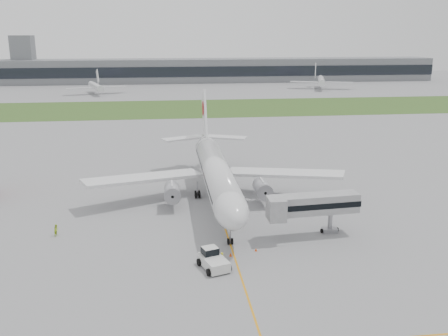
{
  "coord_description": "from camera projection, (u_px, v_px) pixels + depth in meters",
  "views": [
    {
      "loc": [
        -9.11,
        -81.68,
        29.94
      ],
      "look_at": [
        1.18,
        2.0,
        6.88
      ],
      "focal_mm": 40.0,
      "sensor_mm": 36.0,
      "label": 1
    }
  ],
  "objects": [
    {
      "name": "jet_bridge",
      "position": [
        309.0,
        205.0,
        74.47
      ],
      "size": [
        14.39,
        5.18,
        6.66
      ],
      "rotation": [
        0.0,
        0.0,
        0.08
      ],
      "color": "#A1A0A3",
      "rests_on": "ground"
    },
    {
      "name": "safety_cone_left",
      "position": [
        231.0,
        254.0,
        68.79
      ],
      "size": [
        0.39,
        0.39,
        0.54
      ],
      "primitive_type": "cone",
      "color": "#DE400B",
      "rests_on": "ground"
    },
    {
      "name": "ground_crew_far",
      "position": [
        57.0,
        230.0,
        75.57
      ],
      "size": [
        0.97,
        1.08,
        1.82
      ],
      "primitive_type": "imported",
      "rotation": [
        0.0,
        0.0,
        1.2
      ],
      "color": "#A7CE22",
      "rests_on": "ground"
    },
    {
      "name": "ground_crew_near",
      "position": [
        222.0,
        258.0,
        66.2
      ],
      "size": [
        0.76,
        0.65,
        1.76
      ],
      "primitive_type": "imported",
      "rotation": [
        0.0,
        0.0,
        3.58
      ],
      "color": "yellow",
      "rests_on": "ground"
    },
    {
      "name": "distant_aircraft_left",
      "position": [
        96.0,
        94.0,
        248.04
      ],
      "size": [
        35.41,
        33.11,
        11.17
      ],
      "primitive_type": null,
      "rotation": [
        0.0,
        0.0,
        0.29
      ],
      "color": "silver",
      "rests_on": "ground"
    },
    {
      "name": "terminal_building",
      "position": [
        177.0,
        71.0,
        305.39
      ],
      "size": [
        320.0,
        22.3,
        14.0
      ],
      "color": "slate",
      "rests_on": "ground"
    },
    {
      "name": "ground",
      "position": [
        219.0,
        209.0,
        87.17
      ],
      "size": [
        600.0,
        600.0,
        0.0
      ],
      "primitive_type": "plane",
      "color": "gray",
      "rests_on": "ground"
    },
    {
      "name": "distant_aircraft_right",
      "position": [
        321.0,
        89.0,
        270.77
      ],
      "size": [
        40.03,
        37.38,
        12.67
      ],
      "primitive_type": null,
      "rotation": [
        0.0,
        0.0,
        -0.28
      ],
      "color": "silver",
      "rests_on": "ground"
    },
    {
      "name": "safety_cone_right",
      "position": [
        256.0,
        250.0,
        70.38
      ],
      "size": [
        0.35,
        0.35,
        0.49
      ],
      "primitive_type": "cone",
      "color": "#DE400B",
      "rests_on": "ground"
    },
    {
      "name": "airliner",
      "position": [
        216.0,
        171.0,
        90.34
      ],
      "size": [
        48.13,
        53.95,
        17.88
      ],
      "color": "silver",
      "rests_on": "ground"
    },
    {
      "name": "pushback_tug",
      "position": [
        213.0,
        259.0,
        65.34
      ],
      "size": [
        4.41,
        5.42,
        2.46
      ],
      "rotation": [
        0.0,
        0.0,
        0.32
      ],
      "color": "silver",
      "rests_on": "ground"
    },
    {
      "name": "apron_markings",
      "position": [
        222.0,
        219.0,
        82.38
      ],
      "size": [
        70.0,
        70.0,
        0.04
      ],
      "primitive_type": null,
      "color": "orange",
      "rests_on": "ground"
    },
    {
      "name": "control_tower",
      "position": [
        26.0,
        84.0,
        298.68
      ],
      "size": [
        12.0,
        12.0,
        56.0
      ],
      "primitive_type": null,
      "color": "slate",
      "rests_on": "ground"
    },
    {
      "name": "grass_strip",
      "position": [
        186.0,
        108.0,
        202.05
      ],
      "size": [
        600.0,
        50.0,
        0.02
      ],
      "primitive_type": "cube",
      "color": "#355A21",
      "rests_on": "ground"
    }
  ]
}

